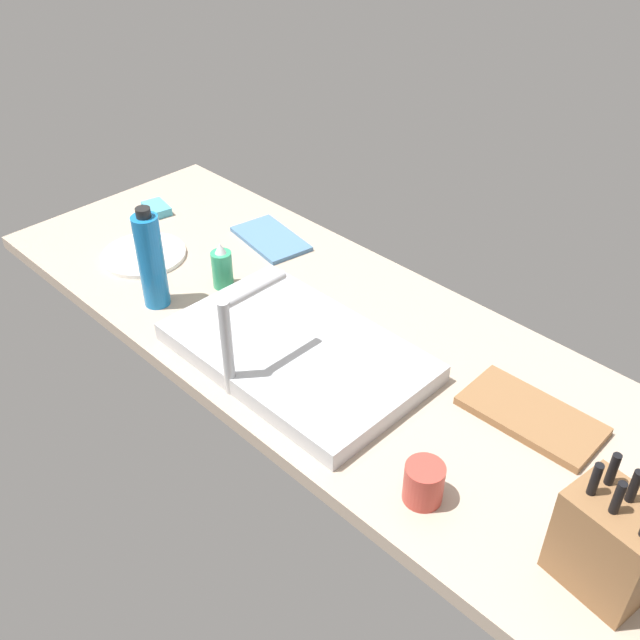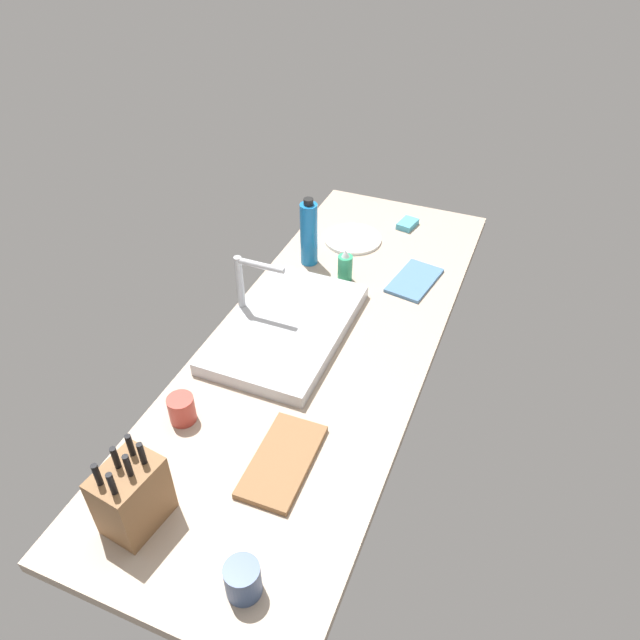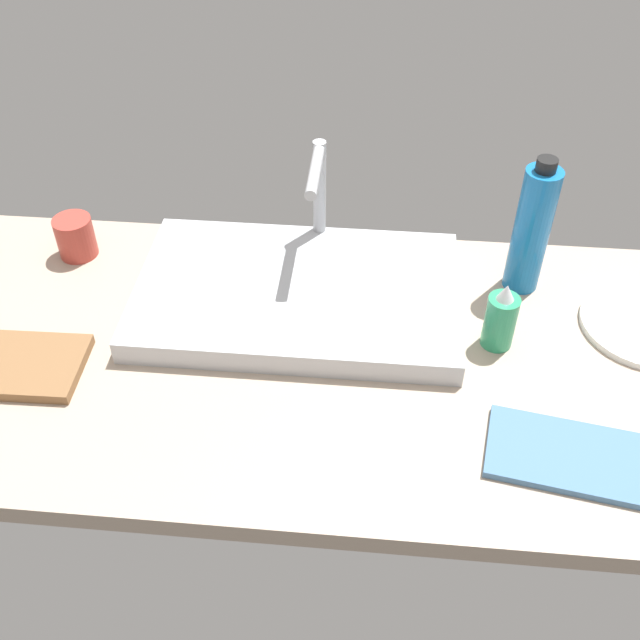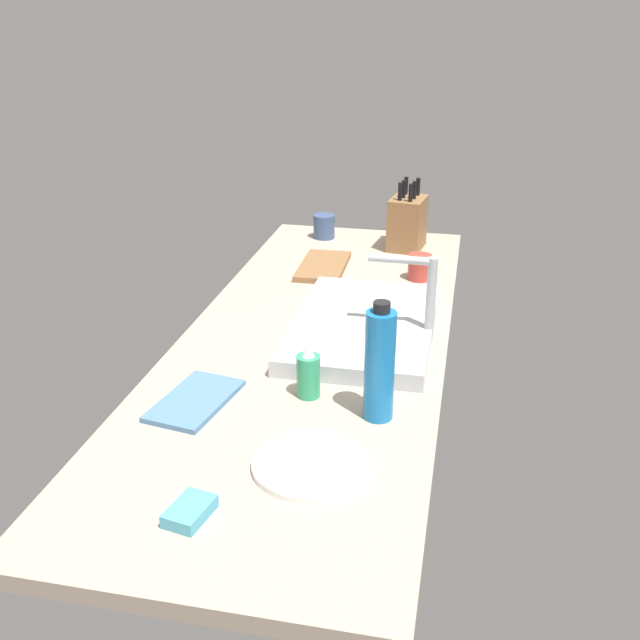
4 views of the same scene
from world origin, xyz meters
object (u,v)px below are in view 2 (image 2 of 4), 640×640
(sink_basin, at_px, (287,327))
(water_bottle, at_px, (309,233))
(knife_block, at_px, (132,495))
(ceramic_cup, at_px, (182,409))
(cutting_board, at_px, (283,461))
(coffee_mug, at_px, (243,580))
(faucet, at_px, (247,282))
(dish_sponge, at_px, (408,224))
(soap_bottle, at_px, (345,267))
(dish_towel, at_px, (414,280))
(dinner_plate, at_px, (353,239))

(sink_basin, xyz_separation_m, water_bottle, (0.40, 0.09, 0.10))
(knife_block, relative_size, ceramic_cup, 3.01)
(knife_block, bearing_deg, water_bottle, 10.63)
(cutting_board, height_order, ceramic_cup, ceramic_cup)
(sink_basin, xyz_separation_m, coffee_mug, (-0.79, -0.27, 0.02))
(cutting_board, distance_m, water_bottle, 0.92)
(faucet, xyz_separation_m, dish_sponge, (0.76, -0.32, -0.13))
(soap_bottle, bearing_deg, sink_basin, 168.55)
(dish_sponge, bearing_deg, soap_bottle, 166.62)
(dish_towel, xyz_separation_m, dish_sponge, (0.36, 0.13, 0.01))
(soap_bottle, xyz_separation_m, ceramic_cup, (-0.78, 0.18, -0.01))
(dish_sponge, bearing_deg, water_bottle, 145.45)
(dish_sponge, bearing_deg, ceramic_cup, 167.00)
(dish_sponge, bearing_deg, sink_basin, 167.46)
(dinner_plate, bearing_deg, water_bottle, 154.47)
(knife_block, xyz_separation_m, soap_bottle, (1.08, -0.11, -0.04))
(sink_basin, relative_size, dish_towel, 2.49)
(water_bottle, bearing_deg, soap_bottle, -109.16)
(dinner_plate, distance_m, dish_sponge, 0.25)
(faucet, distance_m, water_bottle, 0.38)
(sink_basin, height_order, cutting_board, sink_basin)
(knife_block, bearing_deg, faucet, 15.89)
(faucet, bearing_deg, water_bottle, -8.06)
(water_bottle, relative_size, dish_sponge, 2.89)
(cutting_board, height_order, coffee_mug, coffee_mug)
(coffee_mug, xyz_separation_m, dish_sponge, (1.58, 0.09, -0.03))
(sink_basin, relative_size, faucet, 2.46)
(knife_block, distance_m, cutting_board, 0.37)
(faucet, distance_m, dish_sponge, 0.83)
(cutting_board, bearing_deg, ceramic_cup, 84.42)
(ceramic_cup, bearing_deg, coffee_mug, -133.60)
(faucet, relative_size, dinner_plate, 1.03)
(coffee_mug, xyz_separation_m, ceramic_cup, (0.36, 0.37, -0.00))
(faucet, relative_size, dish_sponge, 2.55)
(dish_towel, bearing_deg, soap_bottle, 109.28)
(soap_bottle, height_order, ceramic_cup, soap_bottle)
(water_bottle, distance_m, dish_towel, 0.41)
(sink_basin, xyz_separation_m, faucet, (0.03, 0.14, 0.12))
(dish_towel, bearing_deg, ceramic_cup, 154.51)
(cutting_board, bearing_deg, dish_towel, -6.38)
(cutting_board, relative_size, dish_sponge, 3.08)
(knife_block, relative_size, dinner_plate, 1.07)
(sink_basin, height_order, ceramic_cup, ceramic_cup)
(sink_basin, bearing_deg, soap_bottle, -11.45)
(faucet, xyz_separation_m, coffee_mug, (-0.82, -0.41, -0.10))
(knife_block, relative_size, water_bottle, 0.92)
(sink_basin, xyz_separation_m, dish_towel, (0.42, -0.30, -0.02))
(cutting_board, bearing_deg, dish_sponge, 1.30)
(dish_sponge, bearing_deg, dinner_plate, 137.24)
(dish_towel, relative_size, ceramic_cup, 2.86)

